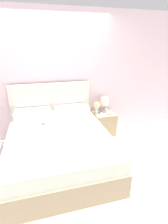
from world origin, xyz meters
TOP-DOWN VIEW (x-y plane):
  - ground_plane at (0.00, 0.00)m, footprint 12.00×12.00m
  - wall_back at (0.00, 0.07)m, footprint 8.00×0.06m
  - bed at (0.00, -0.94)m, footprint 1.65×2.03m
  - nightstand at (1.14, -0.22)m, footprint 0.46×0.43m
  - table_lamp at (1.16, -0.13)m, footprint 0.17×0.17m
  - flower_vase at (0.97, -0.18)m, footprint 0.14×0.14m
  - teacup at (1.03, -0.33)m, footprint 0.12×0.12m
  - alarm_clock at (1.22, -0.32)m, footprint 0.09×0.05m

SIDE VIEW (x-z plane):
  - ground_plane at x=0.00m, z-range 0.00..0.00m
  - nightstand at x=1.14m, z-range 0.00..0.50m
  - bed at x=0.00m, z-range -0.28..0.93m
  - teacup at x=1.03m, z-range 0.50..0.56m
  - alarm_clock at x=1.22m, z-range 0.50..0.56m
  - flower_vase at x=0.97m, z-range 0.54..0.81m
  - table_lamp at x=1.16m, z-range 0.55..0.88m
  - wall_back at x=0.00m, z-range 0.00..2.60m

